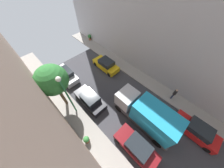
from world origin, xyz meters
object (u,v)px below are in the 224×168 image
Objects in this scene: parked_car_left_2 at (90,99)px; potted_plant_4 at (86,140)px; parked_car_left_3 at (66,75)px; parked_car_right_1 at (196,130)px; potted_plant_5 at (90,37)px; pedestrian at (174,94)px; parked_car_right_2 at (106,65)px; delivery_truck at (147,114)px; street_tree_0 at (52,80)px; parked_car_left_1 at (137,147)px; lamp_post at (66,92)px.

potted_plant_4 is (-2.92, -3.23, -0.08)m from parked_car_left_2.
parked_car_left_3 reaches higher than potted_plant_4.
potted_plant_5 is at bearing 81.90° from parked_car_right_1.
potted_plant_5 reaches higher than potted_plant_4.
pedestrian is (2.17, 3.55, 0.35)m from parked_car_right_1.
delivery_truck reaches higher than parked_car_right_2.
street_tree_0 is at bearing 122.19° from parked_car_right_1.
parked_car_right_2 is 0.72× the size of street_tree_0.
delivery_truck is 17.95m from potted_plant_5.
parked_car_right_2 is at bearing 73.28° from delivery_truck.
street_tree_0 is (-9.75, 8.48, 3.36)m from pedestrian.
potted_plant_5 is at bearing 87.26° from pedestrian.
parked_car_left_2 and parked_car_right_1 have the same top height.
delivery_truck is at bearing 21.39° from parked_car_left_1.
parked_car_right_1 reaches higher than potted_plant_5.
parked_car_left_1 is 12.46m from parked_car_left_3.
parked_car_right_2 is 9.45m from delivery_truck.
parked_car_left_1 is 8.11m from lamp_post.
delivery_truck is 6.31m from potted_plant_4.
lamp_post is (-4.60, 6.14, 2.16)m from delivery_truck.
parked_car_left_3 is at bearing 90.00° from parked_car_left_2.
parked_car_left_3 is at bearing 122.00° from pedestrian.
parked_car_left_1 is at bearing -75.21° from lamp_post.
pedestrian is 0.30× the size of lamp_post.
delivery_truck is at bearing -108.62° from potted_plant_5.
delivery_truck reaches higher than parked_car_left_1.
parked_car_left_2 is 4.35m from potted_plant_4.
street_tree_0 is at bearing 122.10° from delivery_truck.
parked_car_left_3 is 4.02× the size of potted_plant_5.
parked_car_right_1 is at bearing -61.94° from parked_car_left_2.
street_tree_0 is at bearing 103.83° from parked_car_left_1.
potted_plant_4 is at bearing -98.24° from street_tree_0.
parked_car_right_1 is at bearing -90.00° from parked_car_right_2.
parked_car_right_2 is 2.44× the size of pedestrian.
parked_car_left_2 and parked_car_right_2 have the same top height.
delivery_truck is 3.84× the size of pedestrian.
pedestrian is 1.86× the size of potted_plant_4.
pedestrian is at bearing -77.37° from parked_car_right_2.
potted_plant_5 is (8.42, 11.11, 0.02)m from parked_car_left_2.
street_tree_0 is (-7.57, -1.22, 3.72)m from parked_car_right_2.
parked_car_left_3 is 5.64m from street_tree_0.
delivery_truck is 1.14× the size of lamp_post.
pedestrian reaches higher than parked_car_right_1.
street_tree_0 is 1.72m from lamp_post.
pedestrian is (7.57, -12.12, 0.35)m from parked_car_left_3.
delivery_truck is (2.70, -11.41, 1.07)m from parked_car_left_3.
potted_plant_4 is at bearing -132.08° from parked_car_left_2.
parked_car_right_2 is at bearing 21.33° from lamp_post.
parked_car_right_2 is 8.55m from potted_plant_5.
parked_car_left_2 is at bearing -8.15° from lamp_post.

